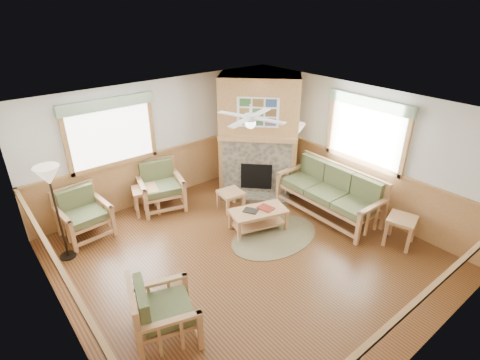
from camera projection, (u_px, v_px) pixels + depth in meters
floor at (247, 256)px, 6.83m from camera, size 6.00×6.00×0.01m
ceiling at (248, 111)px, 5.62m from camera, size 6.00×6.00×0.01m
wall_back at (161, 141)px, 8.32m from camera, size 6.00×0.02×2.70m
wall_front at (421, 290)px, 4.13m from camera, size 6.00×0.02×2.70m
wall_left at (58, 263)px, 4.54m from camera, size 0.02×6.00×2.70m
wall_right at (356, 149)px, 7.91m from camera, size 0.02×6.00×2.70m
wainscot at (247, 231)px, 6.58m from camera, size 6.00×6.00×1.10m
fireplace at (259, 133)px, 8.80m from camera, size 3.11×3.11×2.70m
window_back at (105, 96)px, 7.15m from camera, size 1.90×0.16×1.50m
window_right at (372, 95)px, 7.22m from camera, size 0.16×1.90×1.50m
ceiling_fan at (251, 107)px, 6.02m from camera, size 1.59×1.59×0.36m
sofa at (328, 193)px, 7.90m from camera, size 2.24×0.93×1.03m
armchair_back_left at (84, 214)px, 7.20m from camera, size 0.92×0.92×0.96m
armchair_back_right at (161, 186)px, 8.19m from camera, size 1.10×1.10×1.01m
armchair_left at (164, 310)px, 5.04m from camera, size 1.05×1.05×0.94m
coffee_table at (258, 220)px, 7.51m from camera, size 1.22×0.84×0.44m
end_table_chairs at (146, 200)px, 8.07m from camera, size 0.65×0.63×0.58m
end_table_sofa at (400, 231)px, 7.04m from camera, size 0.63×0.62×0.57m
footstool at (231, 200)px, 8.24m from camera, size 0.54×0.54×0.42m
braided_rug at (274, 236)px, 7.37m from camera, size 2.16×2.16×0.01m
floor_lamp_left at (58, 214)px, 6.41m from camera, size 0.43×0.43×1.81m
floor_lamp_right at (295, 157)px, 8.80m from camera, size 0.41×0.41×1.67m
book_red at (266, 207)px, 7.45m from camera, size 0.27×0.34×0.03m
book_dark at (251, 210)px, 7.37m from camera, size 0.31×0.33×0.03m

